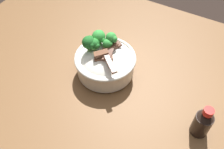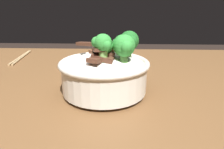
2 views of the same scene
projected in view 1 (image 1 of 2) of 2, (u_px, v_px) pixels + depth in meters
dining_table at (136, 103)px, 0.91m from camera, size 1.54×0.99×0.80m
rice_bowl at (105, 60)px, 0.85m from camera, size 0.21×0.21×0.15m
soy_sauce_bottle at (203, 122)px, 0.71m from camera, size 0.05×0.05×0.12m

